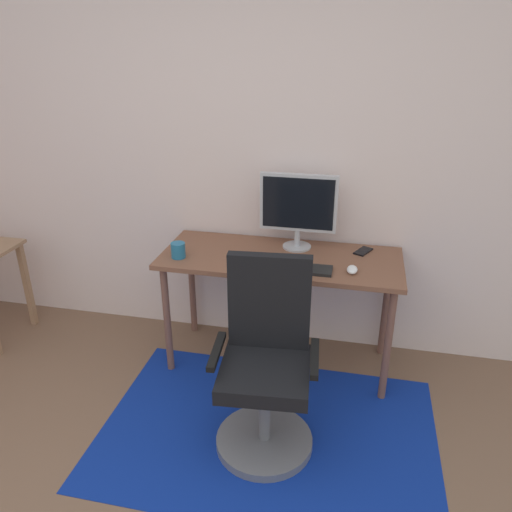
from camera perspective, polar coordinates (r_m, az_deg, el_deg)
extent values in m
cube|color=silver|center=(3.29, -2.15, 11.66)|extent=(6.00, 0.10, 2.60)
cube|color=navy|center=(2.91, 1.36, -19.42)|extent=(1.82, 1.23, 0.01)
cube|color=brown|center=(3.04, 2.84, -0.27)|extent=(1.47, 0.60, 0.03)
cylinder|color=brown|center=(3.19, -10.15, -7.24)|extent=(0.04, 0.04, 0.74)
cylinder|color=brown|center=(3.00, 14.88, -9.94)|extent=(0.04, 0.04, 0.74)
cylinder|color=brown|center=(3.57, -7.35, -3.40)|extent=(0.04, 0.04, 0.74)
cylinder|color=brown|center=(3.41, 14.67, -5.52)|extent=(0.04, 0.04, 0.74)
cylinder|color=#B2B2B7|center=(3.17, 4.71, 1.10)|extent=(0.18, 0.18, 0.01)
cylinder|color=#B2B2B7|center=(3.15, 4.75, 2.09)|extent=(0.04, 0.04, 0.11)
cube|color=#B7B7BC|center=(3.07, 4.89, 6.12)|extent=(0.48, 0.04, 0.36)
cube|color=black|center=(3.05, 4.84, 6.01)|extent=(0.44, 0.00, 0.32)
cube|color=black|center=(2.87, 4.46, -1.38)|extent=(0.43, 0.13, 0.02)
ellipsoid|color=white|center=(2.87, 10.99, -1.53)|extent=(0.06, 0.10, 0.03)
cylinder|color=#21668E|center=(3.04, -8.92, 0.66)|extent=(0.09, 0.09, 0.09)
cube|color=black|center=(3.16, 12.20, 0.54)|extent=(0.12, 0.16, 0.01)
cylinder|color=slate|center=(2.82, 0.96, -20.46)|extent=(0.51, 0.51, 0.05)
cylinder|color=slate|center=(2.68, 0.99, -17.19)|extent=(0.06, 0.06, 0.38)
cube|color=black|center=(2.53, 1.02, -13.30)|extent=(0.48, 0.48, 0.08)
cube|color=black|center=(2.53, 1.55, -5.26)|extent=(0.42, 0.10, 0.52)
cube|color=black|center=(2.50, -4.55, -10.83)|extent=(0.07, 0.31, 0.03)
cube|color=black|center=(2.46, 6.75, -11.59)|extent=(0.07, 0.31, 0.03)
cube|color=#966F51|center=(4.01, -24.79, -3.04)|extent=(0.04, 0.04, 0.66)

